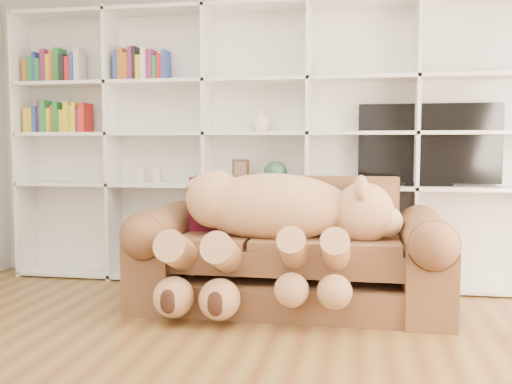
# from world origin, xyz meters

# --- Properties ---
(wall_back) EXTENTS (5.00, 0.02, 2.70)m
(wall_back) POSITION_xyz_m (0.00, 2.50, 1.35)
(wall_back) COLOR white
(wall_back) RESTS_ON floor
(bookshelf) EXTENTS (4.43, 0.35, 2.40)m
(bookshelf) POSITION_xyz_m (-0.24, 2.36, 1.31)
(bookshelf) COLOR white
(bookshelf) RESTS_ON floor
(sofa) EXTENTS (2.27, 0.98, 0.95)m
(sofa) POSITION_xyz_m (0.36, 1.66, 0.36)
(sofa) COLOR brown
(sofa) RESTS_ON floor
(teddy_bear) EXTENTS (1.67, 0.92, 0.97)m
(teddy_bear) POSITION_xyz_m (0.26, 1.47, 0.66)
(teddy_bear) COLOR tan
(teddy_bear) RESTS_ON sofa
(throw_pillow) EXTENTS (0.50, 0.35, 0.48)m
(throw_pillow) POSITION_xyz_m (-0.22, 1.82, 0.72)
(throw_pillow) COLOR #580F21
(throw_pillow) RESTS_ON sofa
(tv) EXTENTS (1.14, 0.18, 0.67)m
(tv) POSITION_xyz_m (1.43, 2.35, 1.20)
(tv) COLOR black
(tv) RESTS_ON bookshelf
(picture_frame) EXTENTS (0.16, 0.08, 0.20)m
(picture_frame) POSITION_xyz_m (-0.15, 2.30, 0.98)
(picture_frame) COLOR brown
(picture_frame) RESTS_ON bookshelf
(green_vase) EXTENTS (0.20, 0.20, 0.20)m
(green_vase) POSITION_xyz_m (0.16, 2.30, 0.97)
(green_vase) COLOR #2F5C40
(green_vase) RESTS_ON bookshelf
(figurine_tall) EXTENTS (0.08, 0.08, 0.15)m
(figurine_tall) POSITION_xyz_m (-1.07, 2.30, 0.94)
(figurine_tall) COLOR silver
(figurine_tall) RESTS_ON bookshelf
(figurine_short) EXTENTS (0.09, 0.09, 0.13)m
(figurine_short) POSITION_xyz_m (-0.91, 2.30, 0.93)
(figurine_short) COLOR silver
(figurine_short) RESTS_ON bookshelf
(snow_globe) EXTENTS (0.10, 0.10, 0.10)m
(snow_globe) POSITION_xyz_m (-0.59, 2.30, 0.92)
(snow_globe) COLOR silver
(snow_globe) RESTS_ON bookshelf
(shelf_vase) EXTENTS (0.20, 0.20, 0.19)m
(shelf_vase) POSITION_xyz_m (0.02, 2.30, 1.41)
(shelf_vase) COLOR silver
(shelf_vase) RESTS_ON bookshelf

